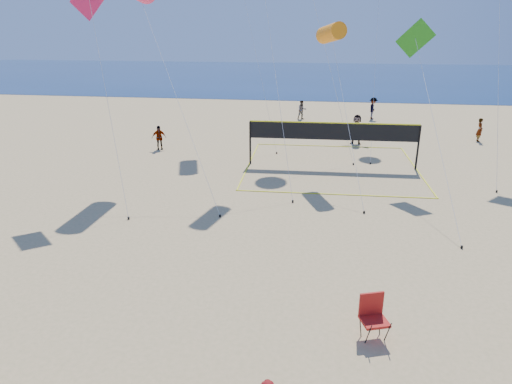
# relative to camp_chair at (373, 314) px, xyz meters

# --- Properties ---
(ground) EXTENTS (120.00, 120.00, 0.00)m
(ground) POSITION_rel_camp_chair_xyz_m (-1.50, -0.72, -0.63)
(ground) COLOR tan
(ground) RESTS_ON ground
(ocean) EXTENTS (140.00, 50.00, 0.03)m
(ocean) POSITION_rel_camp_chair_xyz_m (-1.50, 61.28, -0.61)
(ocean) COLOR navy
(ocean) RESTS_ON ground
(far_person_0) EXTENTS (0.92, 0.67, 1.45)m
(far_person_0) POSITION_rel_camp_chair_xyz_m (-11.00, 16.18, 0.10)
(far_person_0) COLOR gray
(far_person_0) RESTS_ON ground
(far_person_1) EXTENTS (1.76, 0.79, 1.84)m
(far_person_1) POSITION_rel_camp_chair_xyz_m (0.77, 19.32, 0.29)
(far_person_1) COLOR gray
(far_person_1) RESTS_ON ground
(far_person_2) EXTENTS (0.36, 0.55, 1.50)m
(far_person_2) POSITION_rel_camp_chair_xyz_m (8.62, 21.10, 0.12)
(far_person_2) COLOR gray
(far_person_2) RESTS_ON ground
(far_person_3) EXTENTS (0.87, 0.78, 1.48)m
(far_person_3) POSITION_rel_camp_chair_xyz_m (-3.01, 26.93, 0.11)
(far_person_3) COLOR gray
(far_person_3) RESTS_ON ground
(far_person_4) EXTENTS (0.82, 1.20, 1.70)m
(far_person_4) POSITION_rel_camp_chair_xyz_m (2.57, 27.82, 0.22)
(far_person_4) COLOR gray
(far_person_4) RESTS_ON ground
(camp_chair) EXTENTS (0.74, 0.86, 1.23)m
(camp_chair) POSITION_rel_camp_chair_xyz_m (0.00, 0.00, 0.00)
(camp_chair) COLOR #B11A14
(camp_chair) RESTS_ON ground
(volleyball_net) EXTENTS (9.08, 8.94, 2.37)m
(volleyball_net) POSITION_rel_camp_chair_xyz_m (-0.80, 14.08, 0.99)
(volleyball_net) COLOR black
(volleyball_net) RESTS_ON ground
(kite_2) EXTENTS (2.39, 6.80, 7.21)m
(kite_2) POSITION_rel_camp_chair_xyz_m (-1.18, 13.48, 6.05)
(kite_2) COLOR orange
(kite_2) RESTS_ON ground
(kite_3) EXTENTS (3.23, 3.56, 8.97)m
(kite_3) POSITION_rel_camp_chair_xyz_m (-10.78, 9.05, 7.08)
(kite_3) COLOR #ED1E55
(kite_3) RESTS_ON ground
(kite_4) EXTENTS (1.72, 8.28, 7.35)m
(kite_4) POSITION_rel_camp_chair_xyz_m (2.61, 12.63, 5.53)
(kite_4) COLOR #26911B
(kite_4) RESTS_ON ground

